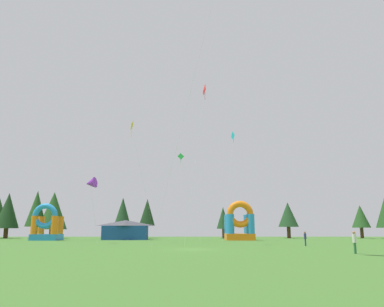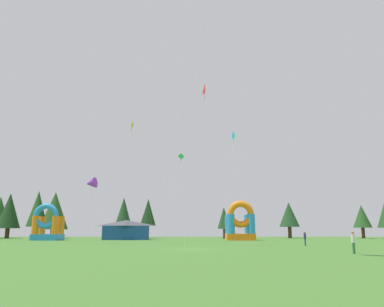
{
  "view_description": "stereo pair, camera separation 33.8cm",
  "coord_description": "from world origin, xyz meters",
  "px_view_note": "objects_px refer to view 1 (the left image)",
  "views": [
    {
      "loc": [
        -0.29,
        -37.66,
        1.99
      ],
      "look_at": [
        0.0,
        7.94,
        11.15
      ],
      "focal_mm": 35.08,
      "sensor_mm": 36.0,
      "label": 1
    },
    {
      "loc": [
        0.05,
        -37.66,
        1.99
      ],
      "look_at": [
        0.0,
        7.94,
        11.15
      ],
      "focal_mm": 35.08,
      "sensor_mm": 36.0,
      "label": 2
    }
  ],
  "objects_px": {
    "inflatable_yellow_castle": "(240,226)",
    "kite_yellow_diamond": "(131,126)",
    "kite_red_diamond": "(205,91)",
    "person_far_side": "(354,240)",
    "kite_purple_delta": "(91,183)",
    "inflatable_blue_arch": "(46,227)",
    "kite_cyan_diamond": "(234,137)",
    "festival_tent": "(125,230)",
    "kite_green_diamond": "(181,158)",
    "person_midfield": "(305,237)"
  },
  "relations": [
    {
      "from": "kite_green_diamond",
      "to": "person_far_side",
      "type": "relative_size",
      "value": 8.02
    },
    {
      "from": "inflatable_blue_arch",
      "to": "inflatable_yellow_castle",
      "type": "height_order",
      "value": "inflatable_yellow_castle"
    },
    {
      "from": "inflatable_blue_arch",
      "to": "festival_tent",
      "type": "height_order",
      "value": "inflatable_blue_arch"
    },
    {
      "from": "kite_cyan_diamond",
      "to": "person_far_side",
      "type": "relative_size",
      "value": 10.23
    },
    {
      "from": "festival_tent",
      "to": "kite_yellow_diamond",
      "type": "bearing_deg",
      "value": -79.34
    },
    {
      "from": "kite_red_diamond",
      "to": "person_far_side",
      "type": "xyz_separation_m",
      "value": [
        11.33,
        -16.63,
        -19.12
      ]
    },
    {
      "from": "kite_green_diamond",
      "to": "inflatable_blue_arch",
      "type": "xyz_separation_m",
      "value": [
        -23.55,
        4.16,
        -11.48
      ]
    },
    {
      "from": "kite_green_diamond",
      "to": "festival_tent",
      "type": "height_order",
      "value": "kite_green_diamond"
    },
    {
      "from": "kite_red_diamond",
      "to": "kite_purple_delta",
      "type": "distance_m",
      "value": 20.73
    },
    {
      "from": "kite_green_diamond",
      "to": "inflatable_yellow_castle",
      "type": "height_order",
      "value": "kite_green_diamond"
    },
    {
      "from": "person_midfield",
      "to": "inflatable_yellow_castle",
      "type": "relative_size",
      "value": 0.24
    },
    {
      "from": "inflatable_yellow_castle",
      "to": "kite_purple_delta",
      "type": "bearing_deg",
      "value": -147.75
    },
    {
      "from": "kite_red_diamond",
      "to": "person_midfield",
      "type": "xyz_separation_m",
      "value": [
        11.43,
        -3.03,
        -19.21
      ]
    },
    {
      "from": "kite_red_diamond",
      "to": "inflatable_yellow_castle",
      "type": "height_order",
      "value": "kite_red_diamond"
    },
    {
      "from": "kite_cyan_diamond",
      "to": "kite_green_diamond",
      "type": "bearing_deg",
      "value": -176.42
    },
    {
      "from": "kite_green_diamond",
      "to": "inflatable_yellow_castle",
      "type": "xyz_separation_m",
      "value": [
        10.37,
        4.74,
        -11.3
      ]
    },
    {
      "from": "person_far_side",
      "to": "person_midfield",
      "type": "bearing_deg",
      "value": 49.01
    },
    {
      "from": "kite_cyan_diamond",
      "to": "person_far_side",
      "type": "bearing_deg",
      "value": -79.8
    },
    {
      "from": "inflatable_blue_arch",
      "to": "inflatable_yellow_castle",
      "type": "relative_size",
      "value": 0.93
    },
    {
      "from": "person_far_side",
      "to": "festival_tent",
      "type": "distance_m",
      "value": 46.65
    },
    {
      "from": "kite_red_diamond",
      "to": "kite_cyan_diamond",
      "type": "relative_size",
      "value": 1.14
    },
    {
      "from": "kite_cyan_diamond",
      "to": "inflatable_yellow_castle",
      "type": "height_order",
      "value": "kite_cyan_diamond"
    },
    {
      "from": "kite_purple_delta",
      "to": "person_midfield",
      "type": "distance_m",
      "value": 29.74
    },
    {
      "from": "kite_red_diamond",
      "to": "kite_green_diamond",
      "type": "xyz_separation_m",
      "value": [
        -3.64,
        14.89,
        -6.36
      ]
    },
    {
      "from": "kite_green_diamond",
      "to": "person_far_side",
      "type": "bearing_deg",
      "value": -64.59
    },
    {
      "from": "inflatable_yellow_castle",
      "to": "kite_yellow_diamond",
      "type": "bearing_deg",
      "value": -144.56
    },
    {
      "from": "kite_yellow_diamond",
      "to": "kite_cyan_diamond",
      "type": "relative_size",
      "value": 0.97
    },
    {
      "from": "kite_green_diamond",
      "to": "person_midfield",
      "type": "bearing_deg",
      "value": -49.95
    },
    {
      "from": "person_far_side",
      "to": "inflatable_yellow_castle",
      "type": "relative_size",
      "value": 0.26
    },
    {
      "from": "kite_red_diamond",
      "to": "kite_yellow_diamond",
      "type": "bearing_deg",
      "value": 147.54
    },
    {
      "from": "kite_green_diamond",
      "to": "kite_cyan_diamond",
      "type": "bearing_deg",
      "value": 3.58
    },
    {
      "from": "inflatable_yellow_castle",
      "to": "festival_tent",
      "type": "height_order",
      "value": "inflatable_yellow_castle"
    },
    {
      "from": "kite_yellow_diamond",
      "to": "person_far_side",
      "type": "relative_size",
      "value": 9.95
    },
    {
      "from": "kite_purple_delta",
      "to": "person_midfield",
      "type": "bearing_deg",
      "value": -16.52
    },
    {
      "from": "person_midfield",
      "to": "festival_tent",
      "type": "distance_m",
      "value": 36.05
    },
    {
      "from": "kite_cyan_diamond",
      "to": "inflatable_blue_arch",
      "type": "relative_size",
      "value": 2.9
    },
    {
      "from": "kite_purple_delta",
      "to": "inflatable_blue_arch",
      "type": "bearing_deg",
      "value": 128.36
    },
    {
      "from": "person_midfield",
      "to": "inflatable_blue_arch",
      "type": "bearing_deg",
      "value": -116.84
    },
    {
      "from": "kite_yellow_diamond",
      "to": "inflatable_yellow_castle",
      "type": "xyz_separation_m",
      "value": [
        17.74,
        12.63,
        -14.67
      ]
    },
    {
      "from": "kite_purple_delta",
      "to": "person_far_side",
      "type": "bearing_deg",
      "value": -38.36
    },
    {
      "from": "kite_red_diamond",
      "to": "person_far_side",
      "type": "height_order",
      "value": "kite_red_diamond"
    },
    {
      "from": "kite_green_diamond",
      "to": "person_midfield",
      "type": "xyz_separation_m",
      "value": [
        15.07,
        -17.92,
        -12.85
      ]
    },
    {
      "from": "person_far_side",
      "to": "kite_red_diamond",
      "type": "bearing_deg",
      "value": 83.69
    },
    {
      "from": "kite_purple_delta",
      "to": "person_midfield",
      "type": "xyz_separation_m",
      "value": [
        27.63,
        -8.19,
        -7.35
      ]
    },
    {
      "from": "kite_purple_delta",
      "to": "person_midfield",
      "type": "height_order",
      "value": "kite_purple_delta"
    },
    {
      "from": "kite_green_diamond",
      "to": "kite_yellow_diamond",
      "type": "bearing_deg",
      "value": -133.07
    },
    {
      "from": "inflatable_blue_arch",
      "to": "kite_purple_delta",
      "type": "bearing_deg",
      "value": -51.64
    },
    {
      "from": "person_far_side",
      "to": "kite_cyan_diamond",
      "type": "bearing_deg",
      "value": 59.61
    },
    {
      "from": "person_far_side",
      "to": "inflatable_blue_arch",
      "type": "relative_size",
      "value": 0.28
    },
    {
      "from": "kite_green_diamond",
      "to": "inflatable_blue_arch",
      "type": "bearing_deg",
      "value": 169.99
    }
  ]
}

